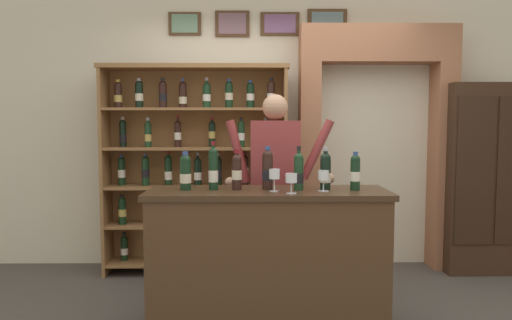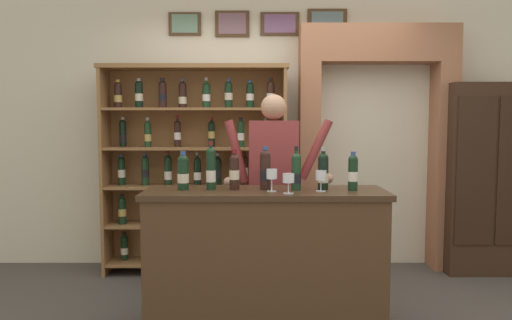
{
  "view_description": "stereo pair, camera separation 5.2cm",
  "coord_description": "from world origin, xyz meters",
  "px_view_note": "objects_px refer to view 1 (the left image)",
  "views": [
    {
      "loc": [
        -0.29,
        -3.36,
        1.48
      ],
      "look_at": [
        -0.25,
        0.37,
        1.17
      ],
      "focal_mm": 34.23,
      "sensor_mm": 36.0,
      "label": 1
    },
    {
      "loc": [
        -0.24,
        -3.36,
        1.48
      ],
      "look_at": [
        -0.25,
        0.37,
        1.17
      ],
      "focal_mm": 34.23,
      "sensor_mm": 36.0,
      "label": 2
    }
  ],
  "objects_px": {
    "shopkeeper": "(275,175)",
    "tasting_bottle_vin_santo": "(355,172)",
    "wine_glass_spare": "(323,177)",
    "wine_shelf": "(196,163)",
    "tasting_bottle_brunello": "(237,171)",
    "tasting_bottle_grappa": "(325,171)",
    "tasting_counter": "(268,260)",
    "tasting_bottle_bianco": "(185,172)",
    "tasting_bottle_super_tuscan": "(213,169)",
    "side_cabinet": "(486,178)",
    "tasting_bottle_riserva": "(299,171)",
    "tasting_bottle_chianti": "(268,169)",
    "wine_glass_right": "(274,175)",
    "wine_glass_left": "(291,179)"
  },
  "relations": [
    {
      "from": "shopkeeper",
      "to": "tasting_bottle_vin_santo",
      "type": "bearing_deg",
      "value": -46.58
    },
    {
      "from": "shopkeeper",
      "to": "wine_glass_spare",
      "type": "distance_m",
      "value": 0.68
    },
    {
      "from": "wine_shelf",
      "to": "wine_glass_spare",
      "type": "bearing_deg",
      "value": -53.18
    },
    {
      "from": "wine_shelf",
      "to": "tasting_bottle_brunello",
      "type": "relative_size",
      "value": 7.03
    },
    {
      "from": "tasting_bottle_grappa",
      "to": "shopkeeper",
      "type": "bearing_deg",
      "value": 122.97
    },
    {
      "from": "tasting_counter",
      "to": "tasting_bottle_bianco",
      "type": "xyz_separation_m",
      "value": [
        -0.57,
        0.01,
        0.62
      ]
    },
    {
      "from": "shopkeeper",
      "to": "tasting_bottle_grappa",
      "type": "relative_size",
      "value": 5.65
    },
    {
      "from": "tasting_bottle_vin_santo",
      "to": "tasting_bottle_super_tuscan",
      "type": "bearing_deg",
      "value": 177.68
    },
    {
      "from": "wine_shelf",
      "to": "tasting_bottle_bianco",
      "type": "xyz_separation_m",
      "value": [
        0.08,
        -1.29,
        0.05
      ]
    },
    {
      "from": "side_cabinet",
      "to": "tasting_bottle_riserva",
      "type": "height_order",
      "value": "side_cabinet"
    },
    {
      "from": "shopkeeper",
      "to": "tasting_counter",
      "type": "bearing_deg",
      "value": -98.17
    },
    {
      "from": "tasting_counter",
      "to": "tasting_bottle_chianti",
      "type": "xyz_separation_m",
      "value": [
        0.0,
        0.03,
        0.64
      ]
    },
    {
      "from": "tasting_bottle_bianco",
      "to": "tasting_bottle_riserva",
      "type": "height_order",
      "value": "tasting_bottle_riserva"
    },
    {
      "from": "tasting_bottle_super_tuscan",
      "to": "wine_glass_spare",
      "type": "height_order",
      "value": "tasting_bottle_super_tuscan"
    },
    {
      "from": "tasting_bottle_brunello",
      "to": "tasting_bottle_riserva",
      "type": "relative_size",
      "value": 0.92
    },
    {
      "from": "tasting_bottle_riserva",
      "to": "tasting_bottle_brunello",
      "type": "bearing_deg",
      "value": 176.31
    },
    {
      "from": "tasting_bottle_bianco",
      "to": "wine_glass_spare",
      "type": "distance_m",
      "value": 0.95
    },
    {
      "from": "tasting_bottle_bianco",
      "to": "tasting_bottle_riserva",
      "type": "relative_size",
      "value": 0.88
    },
    {
      "from": "shopkeeper",
      "to": "wine_glass_spare",
      "type": "xyz_separation_m",
      "value": [
        0.3,
        -0.61,
        0.06
      ]
    },
    {
      "from": "wine_shelf",
      "to": "tasting_bottle_super_tuscan",
      "type": "xyz_separation_m",
      "value": [
        0.27,
        -1.28,
        0.07
      ]
    },
    {
      "from": "tasting_bottle_riserva",
      "to": "wine_glass_spare",
      "type": "xyz_separation_m",
      "value": [
        0.16,
        -0.06,
        -0.03
      ]
    },
    {
      "from": "tasting_bottle_bianco",
      "to": "tasting_bottle_vin_santo",
      "type": "xyz_separation_m",
      "value": [
        1.18,
        -0.03,
        0.0
      ]
    },
    {
      "from": "wine_glass_right",
      "to": "tasting_bottle_chianti",
      "type": "bearing_deg",
      "value": 114.1
    },
    {
      "from": "tasting_counter",
      "to": "tasting_bottle_riserva",
      "type": "distance_m",
      "value": 0.66
    },
    {
      "from": "tasting_bottle_bianco",
      "to": "tasting_bottle_vin_santo",
      "type": "height_order",
      "value": "same"
    },
    {
      "from": "tasting_counter",
      "to": "tasting_bottle_bianco",
      "type": "distance_m",
      "value": 0.85
    },
    {
      "from": "tasting_bottle_super_tuscan",
      "to": "wine_glass_right",
      "type": "relative_size",
      "value": 2.19
    },
    {
      "from": "tasting_bottle_vin_santo",
      "to": "wine_glass_left",
      "type": "xyz_separation_m",
      "value": [
        -0.46,
        -0.15,
        -0.03
      ]
    },
    {
      "from": "wine_glass_spare",
      "to": "tasting_bottle_vin_santo",
      "type": "bearing_deg",
      "value": 12.81
    },
    {
      "from": "wine_shelf",
      "to": "wine_glass_right",
      "type": "height_order",
      "value": "wine_shelf"
    },
    {
      "from": "side_cabinet",
      "to": "tasting_bottle_bianco",
      "type": "height_order",
      "value": "side_cabinet"
    },
    {
      "from": "wine_glass_right",
      "to": "tasting_bottle_grappa",
      "type": "bearing_deg",
      "value": 15.94
    },
    {
      "from": "tasting_bottle_grappa",
      "to": "tasting_bottle_vin_santo",
      "type": "distance_m",
      "value": 0.21
    },
    {
      "from": "tasting_bottle_super_tuscan",
      "to": "shopkeeper",
      "type": "bearing_deg",
      "value": 48.51
    },
    {
      "from": "tasting_bottle_grappa",
      "to": "wine_glass_left",
      "type": "distance_m",
      "value": 0.33
    },
    {
      "from": "tasting_counter",
      "to": "wine_glass_spare",
      "type": "bearing_deg",
      "value": -9.64
    },
    {
      "from": "tasting_bottle_grappa",
      "to": "wine_glass_right",
      "type": "xyz_separation_m",
      "value": [
        -0.36,
        -0.1,
        -0.02
      ]
    },
    {
      "from": "wine_shelf",
      "to": "tasting_bottle_riserva",
      "type": "distance_m",
      "value": 1.57
    },
    {
      "from": "tasting_bottle_super_tuscan",
      "to": "tasting_bottle_vin_santo",
      "type": "xyz_separation_m",
      "value": [
        0.99,
        -0.04,
        -0.02
      ]
    },
    {
      "from": "side_cabinet",
      "to": "tasting_counter",
      "type": "bearing_deg",
      "value": -148.83
    },
    {
      "from": "side_cabinet",
      "to": "wine_shelf",
      "type": "bearing_deg",
      "value": 179.99
    },
    {
      "from": "tasting_bottle_bianco",
      "to": "wine_glass_right",
      "type": "relative_size",
      "value": 1.74
    },
    {
      "from": "side_cabinet",
      "to": "tasting_bottle_vin_santo",
      "type": "height_order",
      "value": "side_cabinet"
    },
    {
      "from": "wine_shelf",
      "to": "wine_glass_left",
      "type": "bearing_deg",
      "value": -61.51
    },
    {
      "from": "tasting_bottle_bianco",
      "to": "tasting_bottle_vin_santo",
      "type": "relative_size",
      "value": 1.0
    },
    {
      "from": "tasting_bottle_riserva",
      "to": "tasting_counter",
      "type": "bearing_deg",
      "value": 179.0
    },
    {
      "from": "tasting_bottle_super_tuscan",
      "to": "wine_glass_left",
      "type": "relative_size",
      "value": 2.52
    },
    {
      "from": "tasting_counter",
      "to": "wine_glass_spare",
      "type": "distance_m",
      "value": 0.71
    },
    {
      "from": "wine_glass_spare",
      "to": "shopkeeper",
      "type": "bearing_deg",
      "value": 116.22
    },
    {
      "from": "side_cabinet",
      "to": "tasting_bottle_chianti",
      "type": "height_order",
      "value": "side_cabinet"
    }
  ]
}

